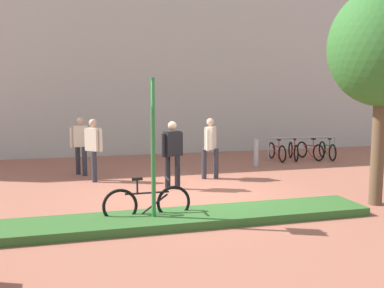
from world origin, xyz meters
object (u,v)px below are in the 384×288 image
Objects in this scene: bollard_steel at (256,153)px; tree_sidewalk at (383,48)px; person_suited_dark at (172,150)px; person_shirt_white at (210,144)px; person_shirt_blue at (94,146)px; bike_at_sign at (147,203)px; person_casual_tan at (81,142)px; parking_sign_post at (153,131)px; bike_rack_cluster at (302,150)px.

tree_sidewalk is at bearing -83.24° from bollard_steel.
person_suited_dark is 1.63m from person_shirt_white.
person_shirt_blue reaches higher than bollard_steel.
person_shirt_white is (2.35, 3.53, 0.63)m from bike_at_sign.
tree_sidewalk is 5.16× the size of bollard_steel.
person_casual_tan is at bearing 103.34° from bike_at_sign.
tree_sidewalk is 2.70× the size of person_casual_tan.
tree_sidewalk is 2.70× the size of person_shirt_white.
parking_sign_post reaches higher than person_shirt_white.
bollard_steel is 5.61m from person_casual_tan.
person_suited_dark is at bearing 70.97° from parking_sign_post.
person_suited_dark and person_shirt_white have the same top height.
bike_rack_cluster is (1.61, 6.01, -3.01)m from tree_sidewalk.
person_suited_dark is (-3.96, 2.62, -2.38)m from tree_sidewalk.
parking_sign_post is 4.47m from person_shirt_white.
person_suited_dark is at bearing 146.52° from tree_sidewalk.
bike_at_sign reaches higher than bike_rack_cluster.
bike_at_sign is at bearing 179.16° from tree_sidewalk.
bollard_steel is 0.52× the size of person_casual_tan.
bike_at_sign is 0.63× the size of bike_rack_cluster.
tree_sidewalk reaches higher than bike_rack_cluster.
person_suited_dark is (2.23, -2.45, 0.00)m from person_casual_tan.
person_shirt_white is (1.31, 0.98, 0.00)m from person_suited_dark.
tree_sidewalk is at bearing 2.01° from parking_sign_post.
person_suited_dark is at bearing -143.74° from bollard_steel.
tree_sidewalk is 5.07m from person_shirt_white.
bike_at_sign is at bearing -112.29° from person_suited_dark.
parking_sign_post is 1.57× the size of person_suited_dark.
parking_sign_post is at bearing -77.77° from person_shirt_blue.
bike_at_sign is 0.98× the size of person_suited_dark.
person_shirt_blue is (-0.93, 4.27, -0.77)m from parking_sign_post.
bollard_steel is 0.52× the size of person_shirt_white.
tree_sidewalk is 5.89m from bollard_steel.
bike_at_sign is 0.98× the size of person_casual_tan.
bike_rack_cluster is 7.88m from person_casual_tan.
bike_rack_cluster is 1.54× the size of person_shirt_white.
bike_at_sign is at bearing -138.12° from bike_rack_cluster.
person_casual_tan is at bearing 157.38° from person_shirt_white.
person_suited_dark reaches higher than bike_rack_cluster.
tree_sidewalk is 6.91m from bike_rack_cluster.
person_casual_tan is (-5.59, -0.01, 0.53)m from bollard_steel.
bollard_steel reaches higher than bike_at_sign.
person_suited_dark is (1.04, 2.55, 0.63)m from bike_at_sign.
tree_sidewalk is 5.84m from bike_at_sign.
person_shirt_blue reaches higher than bike_rack_cluster.
tree_sidewalk is 8.35m from person_casual_tan.
tree_sidewalk is at bearing -53.60° from person_shirt_white.
parking_sign_post is at bearing -71.92° from bike_at_sign.
person_casual_tan is 1.00× the size of person_suited_dark.
bike_rack_cluster is 4.94m from person_shirt_white.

